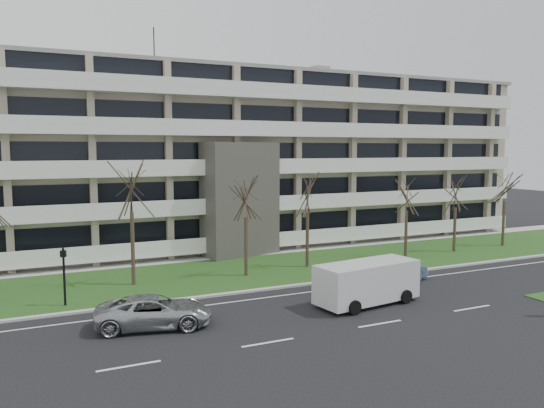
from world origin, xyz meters
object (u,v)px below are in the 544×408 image
silver_pickup (154,312)px  blue_sedan (397,271)px  white_van (368,279)px  pedestrian_signal (64,269)px

silver_pickup → blue_sedan: bearing=-69.3°
silver_pickup → white_van: 11.58m
white_van → pedestrian_signal: (-15.15, 6.48, 0.67)m
pedestrian_signal → white_van: bearing=-5.3°
white_van → pedestrian_signal: size_ratio=1.93×
white_van → silver_pickup: bearing=166.9°
silver_pickup → white_van: bearing=-81.8°
silver_pickup → pedestrian_signal: size_ratio=1.70×
pedestrian_signal → silver_pickup: bearing=-38.1°
silver_pickup → blue_sedan: (15.95, 1.98, -0.03)m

